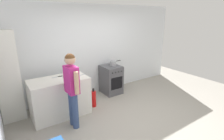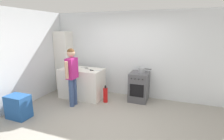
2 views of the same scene
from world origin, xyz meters
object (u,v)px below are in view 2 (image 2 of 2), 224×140
(knife_carving, at_px, (95,71))
(fire_extinguisher, at_px, (105,95))
(pot, at_px, (142,70))
(oven_left, at_px, (139,87))
(person, at_px, (72,73))
(recycling_crate_upper, at_px, (18,101))
(recycling_crate_lower, at_px, (19,112))
(larder_cabinet, at_px, (64,61))
(knife_utility, at_px, (85,68))
(knife_chef, at_px, (89,70))

(knife_carving, height_order, fire_extinguisher, knife_carving)
(pot, bearing_deg, fire_extinguisher, -153.61)
(oven_left, distance_m, person, 1.97)
(person, xyz_separation_m, recycling_crate_upper, (-0.82, -1.07, -0.52))
(oven_left, distance_m, recycling_crate_lower, 3.21)
(person, bearing_deg, pot, 30.14)
(oven_left, bearing_deg, larder_cabinet, 177.79)
(recycling_crate_upper, bearing_deg, person, 52.56)
(pot, relative_size, knife_carving, 1.13)
(knife_utility, bearing_deg, recycling_crate_lower, -113.04)
(recycling_crate_lower, bearing_deg, knife_chef, 58.92)
(oven_left, relative_size, recycling_crate_lower, 1.63)
(recycling_crate_lower, height_order, recycling_crate_upper, recycling_crate_upper)
(knife_carving, height_order, larder_cabinet, larder_cabinet)
(pot, height_order, knife_utility, pot)
(knife_utility, bearing_deg, fire_extinguisher, -17.35)
(person, distance_m, larder_cabinet, 1.50)
(pot, bearing_deg, larder_cabinet, 177.55)
(oven_left, xyz_separation_m, recycling_crate_lower, (-2.44, -2.06, -0.29))
(pot, height_order, recycling_crate_lower, pot)
(knife_chef, relative_size, person, 0.19)
(knife_carving, distance_m, recycling_crate_lower, 2.18)
(recycling_crate_lower, bearing_deg, oven_left, 40.21)
(knife_utility, relative_size, fire_extinguisher, 0.50)
(knife_chef, height_order, fire_extinguisher, knife_chef)
(person, bearing_deg, oven_left, 31.48)
(knife_utility, bearing_deg, knife_carving, -24.38)
(knife_chef, bearing_deg, knife_carving, -12.59)
(knife_chef, bearing_deg, person, -107.48)
(oven_left, distance_m, knife_utility, 1.74)
(person, xyz_separation_m, recycling_crate_lower, (-0.82, -1.07, -0.80))
(knife_carving, relative_size, knife_chef, 1.06)
(pot, relative_size, knife_utility, 1.47)
(oven_left, bearing_deg, pot, -12.04)
(knife_chef, distance_m, person, 0.64)
(knife_chef, bearing_deg, recycling_crate_upper, -121.08)
(fire_extinguisher, distance_m, recycling_crate_lower, 2.23)
(knife_utility, distance_m, fire_extinguisher, 1.08)
(person, relative_size, recycling_crate_upper, 3.05)
(knife_utility, distance_m, person, 0.76)
(oven_left, height_order, knife_chef, knife_chef)
(knife_utility, relative_size, knife_chef, 0.82)
(knife_chef, relative_size, recycling_crate_upper, 0.59)
(pot, xyz_separation_m, recycling_crate_upper, (-2.50, -2.05, -0.50))
(knife_chef, bearing_deg, recycling_crate_lower, -121.08)
(oven_left, distance_m, knife_chef, 1.56)
(fire_extinguisher, distance_m, recycling_crate_upper, 2.24)
(knife_carving, xyz_separation_m, person, (-0.41, -0.56, 0.04))
(knife_chef, bearing_deg, oven_left, 15.14)
(pot, relative_size, person, 0.23)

